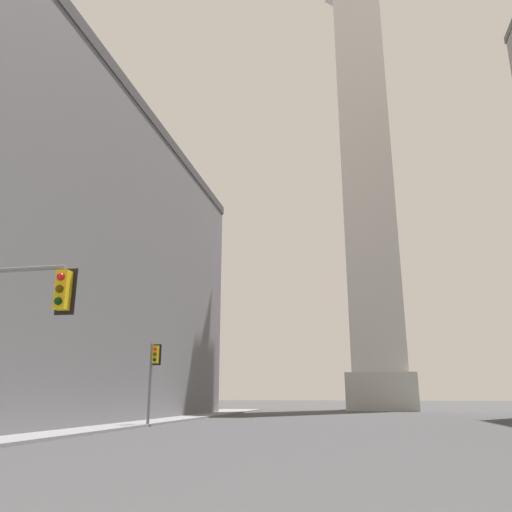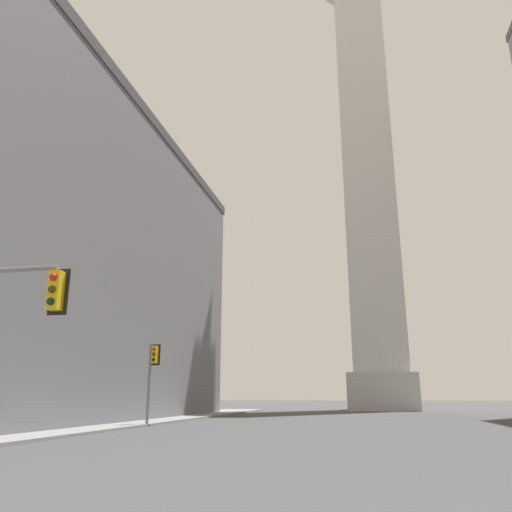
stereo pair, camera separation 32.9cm
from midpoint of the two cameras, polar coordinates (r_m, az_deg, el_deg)
sidewalk_left at (r=30.63m, az=-19.96°, el=-18.06°), size 5.00×78.96×0.15m
building_left at (r=41.37m, az=-26.71°, el=0.22°), size 19.77×47.61×23.91m
obelisk at (r=75.96m, az=12.28°, el=10.42°), size 8.67×8.67×71.87m
traffic_light_mid_left at (r=33.02m, az=-12.00°, el=-12.71°), size 0.77×0.50×5.05m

